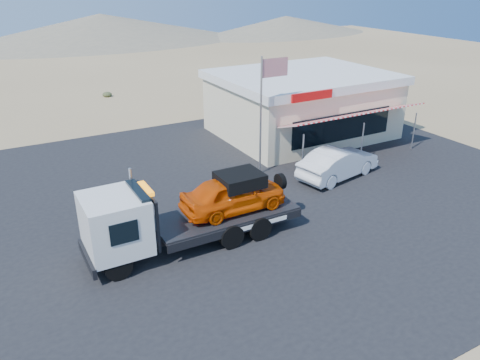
{
  "coord_description": "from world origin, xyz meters",
  "views": [
    {
      "loc": [
        -7.1,
        -14.56,
        9.59
      ],
      "look_at": [
        1.77,
        1.36,
        1.5
      ],
      "focal_mm": 35.0,
      "sensor_mm": 36.0,
      "label": 1
    }
  ],
  "objects": [
    {
      "name": "tow_truck",
      "position": [
        -1.2,
        -0.04,
        1.48
      ],
      "size": [
        8.19,
        2.43,
        2.74
      ],
      "color": "black",
      "rests_on": "asphalt_lot"
    },
    {
      "name": "jerky_store",
      "position": [
        10.5,
        8.97,
        1.99
      ],
      "size": [
        10.4,
        9.97,
        3.9
      ],
      "color": "beige",
      "rests_on": "asphalt_lot"
    },
    {
      "name": "ground",
      "position": [
        0.0,
        0.0,
        0.0
      ],
      "size": [
        120.0,
        120.0,
        0.0
      ],
      "primitive_type": "plane",
      "color": "#927953",
      "rests_on": "ground"
    },
    {
      "name": "asphalt_lot",
      "position": [
        2.0,
        3.0,
        0.01
      ],
      "size": [
        32.0,
        24.0,
        0.02
      ],
      "primitive_type": "cube",
      "color": "black",
      "rests_on": "ground"
    },
    {
      "name": "flagpole",
      "position": [
        4.93,
        4.5,
        3.76
      ],
      "size": [
        1.55,
        0.1,
        6.0
      ],
      "color": "#99999E",
      "rests_on": "asphalt_lot"
    },
    {
      "name": "white_sedan",
      "position": [
        7.93,
        2.19,
        0.79
      ],
      "size": [
        4.91,
        2.51,
        1.54
      ],
      "primitive_type": "imported",
      "rotation": [
        0.0,
        0.0,
        1.77
      ],
      "color": "silver",
      "rests_on": "asphalt_lot"
    }
  ]
}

